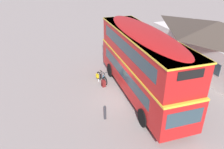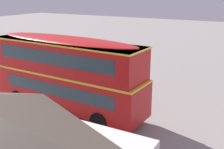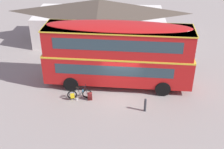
# 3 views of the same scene
# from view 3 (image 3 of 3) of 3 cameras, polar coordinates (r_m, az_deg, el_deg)

# --- Properties ---
(ground_plane) EXTENTS (120.00, 120.00, 0.00)m
(ground_plane) POSITION_cam_3_polar(r_m,az_deg,el_deg) (20.98, 1.57, -3.54)
(ground_plane) COLOR gray
(double_decker_bus) EXTENTS (10.71, 2.99, 4.79)m
(double_decker_bus) POSITION_cam_3_polar(r_m,az_deg,el_deg) (20.67, 1.20, 4.35)
(double_decker_bus) COLOR black
(double_decker_bus) RESTS_ON ground
(touring_bicycle) EXTENTS (1.69, 0.66, 1.01)m
(touring_bicycle) POSITION_cam_3_polar(r_m,az_deg,el_deg) (20.25, -6.58, -3.86)
(touring_bicycle) COLOR black
(touring_bicycle) RESTS_ON ground
(backpack_on_ground) EXTENTS (0.35, 0.35, 0.58)m
(backpack_on_ground) POSITION_cam_3_polar(r_m,az_deg,el_deg) (20.12, -4.39, -4.23)
(backpack_on_ground) COLOR maroon
(backpack_on_ground) RESTS_ON ground
(water_bottle_clear_plastic) EXTENTS (0.07, 0.07, 0.24)m
(water_bottle_clear_plastic) POSITION_cam_3_polar(r_m,az_deg,el_deg) (20.25, -6.96, -4.77)
(water_bottle_clear_plastic) COLOR silver
(water_bottle_clear_plastic) RESTS_ON ground
(pub_building) EXTENTS (12.69, 5.75, 4.17)m
(pub_building) POSITION_cam_3_polar(r_m,az_deg,el_deg) (28.59, -2.46, 10.65)
(pub_building) COLOR silver
(pub_building) RESTS_ON ground
(kerb_bollard) EXTENTS (0.16, 0.16, 0.97)m
(kerb_bollard) POSITION_cam_3_polar(r_m,az_deg,el_deg) (19.00, 6.57, -5.94)
(kerb_bollard) COLOR #333338
(kerb_bollard) RESTS_ON ground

